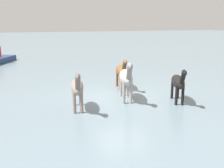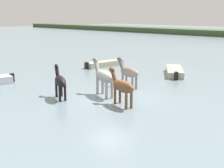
% 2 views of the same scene
% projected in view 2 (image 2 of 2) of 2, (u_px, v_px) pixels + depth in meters
% --- Properties ---
extents(ground_plane, '(198.37, 198.37, 0.00)m').
position_uv_depth(ground_plane, '(110.00, 98.00, 18.21)').
color(ground_plane, slate).
extents(horse_gray_outer, '(2.56, 1.20, 2.00)m').
position_uv_depth(horse_gray_outer, '(104.00, 76.00, 18.47)').
color(horse_gray_outer, '#9E9993').
rests_on(horse_gray_outer, ground_plane).
extents(horse_mid_herd, '(2.32, 0.99, 1.80)m').
position_uv_depth(horse_mid_herd, '(122.00, 86.00, 16.49)').
color(horse_mid_herd, brown).
rests_on(horse_mid_herd, ground_plane).
extents(horse_dun_straggler, '(2.31, 0.92, 1.78)m').
position_uv_depth(horse_dun_straggler, '(129.00, 72.00, 20.51)').
color(horse_dun_straggler, gray).
rests_on(horse_dun_straggler, ground_plane).
extents(horse_rear_stallion, '(2.16, 1.27, 1.73)m').
position_uv_depth(horse_rear_stallion, '(60.00, 81.00, 17.91)').
color(horse_rear_stallion, black).
rests_on(horse_rear_stallion, ground_plane).
extents(boat_launch_far, '(3.43, 3.91, 0.72)m').
position_uv_depth(boat_launch_far, '(174.00, 72.00, 25.13)').
color(boat_launch_far, '#B7AD93').
rests_on(boat_launch_far, ground_plane).
extents(boat_skiff_near, '(1.21, 3.89, 0.71)m').
position_uv_depth(boat_skiff_near, '(104.00, 65.00, 28.94)').
color(boat_skiff_near, '#B7AD93').
rests_on(boat_skiff_near, ground_plane).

